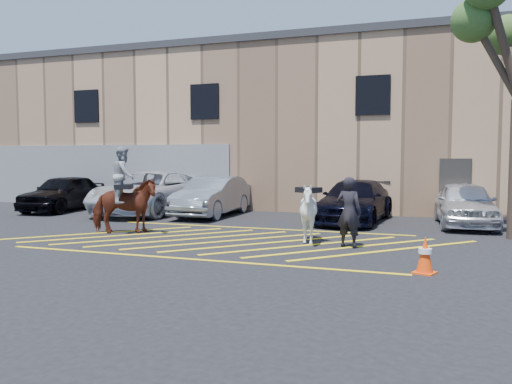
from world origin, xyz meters
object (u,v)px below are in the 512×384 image
(car_white_pickup, at_px, (151,192))
(car_white_suv, at_px, (465,204))
(car_black_suv, at_px, (64,193))
(handler, at_px, (349,212))
(car_blue_suv, at_px, (355,201))
(mounted_bay, at_px, (124,199))
(traffic_cone, at_px, (425,255))
(car_silver_sedan, at_px, (213,196))
(saddled_white, at_px, (308,213))

(car_white_pickup, distance_m, car_white_suv, 11.64)
(car_black_suv, relative_size, handler, 2.51)
(car_black_suv, bearing_deg, car_blue_suv, -3.10)
(car_white_suv, height_order, mounted_bay, mounted_bay)
(car_white_suv, height_order, handler, handler)
(car_black_suv, xyz_separation_m, mounted_bay, (6.01, -4.64, 0.28))
(car_black_suv, xyz_separation_m, handler, (12.59, -4.78, 0.13))
(car_white_suv, distance_m, mounted_bay, 10.82)
(car_black_suv, xyz_separation_m, traffic_cone, (14.39, -7.13, -0.39))
(traffic_cone, bearing_deg, car_white_pickup, 144.33)
(car_silver_sedan, distance_m, car_blue_suv, 5.38)
(handler, height_order, saddled_white, handler)
(handler, distance_m, mounted_bay, 6.58)
(car_blue_suv, height_order, traffic_cone, car_blue_suv)
(car_white_pickup, xyz_separation_m, car_white_suv, (11.64, -0.01, -0.12))
(car_white_suv, relative_size, mounted_bay, 1.67)
(car_white_pickup, distance_m, traffic_cone, 12.83)
(car_white_pickup, xyz_separation_m, car_silver_sedan, (2.70, -0.05, -0.09))
(car_silver_sedan, distance_m, handler, 7.79)
(saddled_white, bearing_deg, mounted_bay, -178.27)
(handler, bearing_deg, car_white_pickup, -16.48)
(car_silver_sedan, xyz_separation_m, car_blue_suv, (5.38, 0.02, -0.03))
(car_black_suv, bearing_deg, handler, -25.40)
(car_white_pickup, height_order, mounted_bay, mounted_bay)
(handler, bearing_deg, car_black_suv, -6.51)
(car_white_pickup, bearing_deg, car_black_suv, -173.99)
(car_blue_suv, bearing_deg, car_silver_sedan, -174.12)
(car_blue_suv, distance_m, saddled_white, 4.82)
(car_white_pickup, height_order, car_silver_sedan, car_white_pickup)
(car_silver_sedan, distance_m, car_white_suv, 8.94)
(car_white_pickup, height_order, car_white_suv, car_white_pickup)
(car_white_pickup, bearing_deg, mounted_bay, -66.72)
(car_black_suv, xyz_separation_m, car_blue_suv, (12.06, 0.32, -0.04))
(car_white_pickup, height_order, saddled_white, car_white_pickup)
(car_blue_suv, height_order, car_white_suv, car_white_suv)
(car_white_suv, bearing_deg, traffic_cone, -102.23)
(car_silver_sedan, height_order, saddled_white, saddled_white)
(saddled_white, bearing_deg, car_white_suv, 49.37)
(car_white_suv, distance_m, saddled_white, 6.34)
(traffic_cone, bearing_deg, handler, 127.53)
(car_silver_sedan, relative_size, car_white_suv, 1.07)
(car_white_suv, xyz_separation_m, traffic_cone, (-1.23, -7.47, -0.36))
(car_blue_suv, bearing_deg, traffic_cone, -66.92)
(car_blue_suv, relative_size, handler, 2.81)
(car_black_suv, relative_size, car_silver_sedan, 0.97)
(car_blue_suv, xyz_separation_m, handler, (0.52, -5.10, 0.16))
(car_black_suv, distance_m, car_blue_suv, 12.07)
(car_silver_sedan, relative_size, saddled_white, 2.44)
(car_black_suv, height_order, car_silver_sedan, car_black_suv)
(car_white_suv, bearing_deg, mounted_bay, -155.52)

